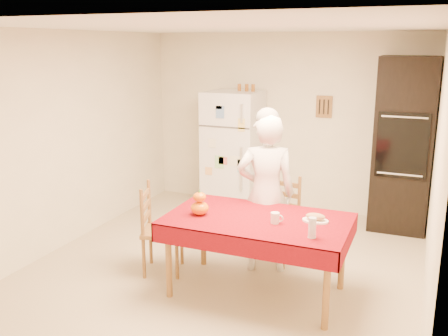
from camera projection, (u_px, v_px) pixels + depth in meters
The scene contains 17 objects.
floor at pixel (226, 266), 5.41m from camera, with size 4.50×4.50×0.00m, color tan.
room_shell at pixel (226, 117), 5.02m from camera, with size 4.02×4.52×2.51m.
refrigerator at pixel (233, 151), 7.13m from camera, with size 0.75×0.74×1.70m.
oven_cabinet at pixel (403, 145), 6.27m from camera, with size 0.70×0.62×2.20m.
dining_table at pixel (257, 225), 4.67m from camera, with size 1.70×1.00×0.76m.
chair_far at pixel (279, 215), 5.50m from camera, with size 0.49×0.48×0.95m.
chair_left at pixel (156, 226), 5.18m from camera, with size 0.52×0.53×0.95m.
seated_woman at pixel (266, 194), 5.15m from camera, with size 0.61×0.40×1.67m, color silver.
coffee_mug at pixel (275, 218), 4.51m from camera, with size 0.08×0.08×0.10m, color silver.
pumpkin_lower at pixel (200, 208), 4.73m from camera, with size 0.17×0.17×0.13m, color #E24F05.
pumpkin_upper at pixel (200, 197), 4.70m from camera, with size 0.12×0.12×0.09m, color #E23C05.
wine_glass at pixel (312, 228), 4.16m from camera, with size 0.07×0.07×0.18m, color silver.
bread_plate at pixel (315, 221), 4.55m from camera, with size 0.24×0.24×0.02m, color white.
bread_loaf at pixel (316, 217), 4.54m from camera, with size 0.18×0.10×0.06m, color #A87A53.
spice_jar_left at pixel (239, 87), 6.94m from camera, with size 0.05×0.05×0.10m, color #91501A.
spice_jar_mid at pixel (247, 88), 6.90m from camera, with size 0.05×0.05×0.10m, color brown.
spice_jar_right at pixel (253, 88), 6.86m from camera, with size 0.05×0.05×0.10m, color brown.
Camera 1 is at (1.88, -4.63, 2.34)m, focal length 40.00 mm.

